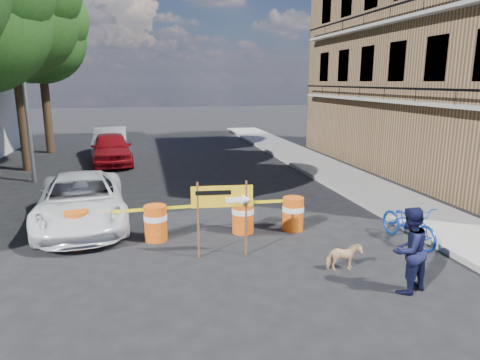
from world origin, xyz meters
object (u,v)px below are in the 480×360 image
dog (344,257)px  sedan_silver (111,142)px  detour_sign (230,202)px  sedan_red (111,148)px  barrel_mid_left (156,222)px  barrel_mid_right (243,215)px  barrel_far_left (77,228)px  barrel_far_right (293,213)px  suv_white (81,201)px  pedestrian (409,250)px  bicycle (410,206)px

dog → sedan_silver: bearing=23.2°
detour_sign → sedan_red: bearing=110.6°
barrel_mid_left → barrel_mid_right: size_ratio=1.00×
barrel_far_left → sedan_red: sedan_red is taller
barrel_far_left → barrel_far_right: (5.45, 0.02, 0.00)m
barrel_mid_right → sedan_silver: (-4.16, 13.07, 0.29)m
sedan_silver → sedan_red: bearing=-87.1°
sedan_silver → suv_white: bearing=-91.6°
sedan_red → barrel_far_left: bearing=-96.2°
barrel_mid_right → detour_sign: bearing=-113.6°
detour_sign → sedan_red: size_ratio=0.39×
pedestrian → dog: (-0.74, 1.10, -0.53)m
dog → sedan_red: bearing=25.7°
suv_white → sedan_silver: 11.48m
barrel_far_right → pedestrian: size_ratio=0.54×
barrel_far_left → bicycle: (7.91, -1.48, 0.48)m
detour_sign → barrel_far_left: bearing=163.9°
dog → barrel_far_left: bearing=68.4°
barrel_mid_right → suv_white: (-4.21, 1.59, 0.22)m
detour_sign → dog: (2.19, -1.26, -0.99)m
barrel_far_left → barrel_mid_right: bearing=1.7°
suv_white → sedan_red: size_ratio=1.11×
barrel_far_left → pedestrian: pedestrian is taller
detour_sign → suv_white: bearing=144.6°
barrel_far_left → dog: (5.64, -2.62, -0.17)m
barrel_far_left → detour_sign: detour_sign is taller
barrel_mid_left → detour_sign: 2.30m
suv_white → barrel_mid_left: bearing=-46.1°
dog → suv_white: (-5.75, 4.33, 0.39)m
barrel_mid_left → dog: barrel_mid_left is taller
sedan_silver → dog: bearing=-71.5°
barrel_mid_right → pedestrian: pedestrian is taller
detour_sign → pedestrian: detour_sign is taller
barrel_far_left → barrel_mid_left: size_ratio=1.00×
pedestrian → bicycle: size_ratio=0.88×
barrel_mid_right → detour_sign: 1.81m
barrel_mid_right → barrel_far_right: same height
barrel_far_right → suv_white: 5.82m
barrel_far_left → barrel_far_right: 5.45m
barrel_mid_right → barrel_far_right: 1.35m
barrel_mid_left → bicycle: size_ratio=0.47×
barrel_mid_left → dog: size_ratio=1.26×
barrel_far_right → bicycle: 2.93m
barrel_mid_left → barrel_far_left: bearing=-178.1°
suv_white → sedan_silver: sedan_silver is taller
detour_sign → sedan_silver: size_ratio=0.38×
barrel_far_left → suv_white: suv_white is taller
barrel_mid_left → barrel_mid_right: (2.26, 0.06, 0.00)m
suv_white → sedan_red: (0.22, 9.14, 0.07)m
barrel_mid_right → dog: barrel_mid_right is taller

